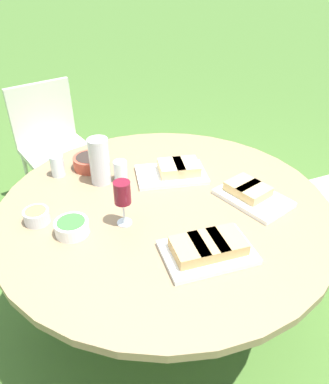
# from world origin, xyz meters

# --- Properties ---
(ground_plane) EXTENTS (40.00, 40.00, 0.00)m
(ground_plane) POSITION_xyz_m (0.00, 0.00, 0.00)
(ground_plane) COLOR #446B2B
(dining_table) EXTENTS (1.42, 1.42, 0.73)m
(dining_table) POSITION_xyz_m (0.00, 0.00, 0.65)
(dining_table) COLOR #4C4C51
(dining_table) RESTS_ON ground_plane
(chair_near_left) EXTENTS (0.59, 0.60, 0.89)m
(chair_near_left) POSITION_xyz_m (1.12, -0.69, 0.52)
(chair_near_left) COLOR beige
(chair_near_left) RESTS_ON ground_plane
(water_pitcher) EXTENTS (0.10, 0.09, 0.22)m
(water_pitcher) POSITION_xyz_m (0.34, -0.05, 0.84)
(water_pitcher) COLOR silver
(water_pitcher) RESTS_ON dining_table
(wine_glass) EXTENTS (0.07, 0.07, 0.19)m
(wine_glass) POSITION_xyz_m (0.10, 0.18, 0.87)
(wine_glass) COLOR silver
(wine_glass) RESTS_ON dining_table
(platter_bread_main) EXTENTS (0.39, 0.35, 0.07)m
(platter_bread_main) POSITION_xyz_m (0.04, -0.23, 0.76)
(platter_bread_main) COLOR white
(platter_bread_main) RESTS_ON dining_table
(platter_charcuterie) EXTENTS (0.36, 0.32, 0.06)m
(platter_charcuterie) POSITION_xyz_m (-0.33, -0.18, 0.76)
(platter_charcuterie) COLOR white
(platter_charcuterie) RESTS_ON dining_table
(platter_sandwich_side) EXTENTS (0.38, 0.37, 0.06)m
(platter_sandwich_side) POSITION_xyz_m (-0.26, 0.23, 0.76)
(platter_sandwich_side) COLOR white
(platter_sandwich_side) RESTS_ON dining_table
(bowl_fries) EXTENTS (0.10, 0.10, 0.06)m
(bowl_fries) POSITION_xyz_m (0.43, 0.31, 0.76)
(bowl_fries) COLOR silver
(bowl_fries) RESTS_ON dining_table
(bowl_salad) EXTENTS (0.13, 0.13, 0.06)m
(bowl_salad) POSITION_xyz_m (0.26, 0.31, 0.76)
(bowl_salad) COLOR white
(bowl_salad) RESTS_ON dining_table
(bowl_olives) EXTENTS (0.17, 0.17, 0.06)m
(bowl_olives) POSITION_xyz_m (0.46, -0.15, 0.77)
(bowl_olives) COLOR #B74733
(bowl_olives) RESTS_ON dining_table
(cup_water_near) EXTENTS (0.06, 0.06, 0.10)m
(cup_water_near) POSITION_xyz_m (0.56, -0.03, 0.78)
(cup_water_near) COLOR silver
(cup_water_near) RESTS_ON dining_table
(cup_water_far) EXTENTS (0.06, 0.06, 0.10)m
(cup_water_far) POSITION_xyz_m (0.26, -0.10, 0.78)
(cup_water_far) COLOR silver
(cup_water_far) RESTS_ON dining_table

